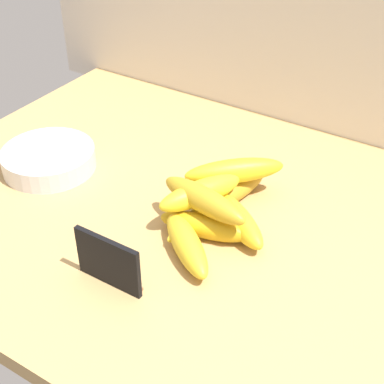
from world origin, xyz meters
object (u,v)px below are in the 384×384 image
Objects in this scene: fruit_bowl at (49,159)px; banana_4 at (238,220)px; chalkboard_sign at (109,263)px; banana_2 at (234,192)px; banana_5 at (198,192)px; banana_6 at (234,171)px; banana_3 at (207,209)px; banana_0 at (186,244)px; banana_7 at (204,200)px; banana_1 at (205,226)px.

banana_4 reaches higher than fruit_bowl.
chalkboard_sign reaches higher than banana_2.
banana_5 reaches higher than fruit_bowl.
banana_5 is 8.62cm from banana_6.
banana_4 is (38.94, 2.78, 0.14)cm from fruit_bowl.
banana_3 is at bearing 5.14° from fruit_bowl.
fruit_bowl is 0.86× the size of banana_3.
banana_6 reaches higher than fruit_bowl.
banana_3 is 1.33× the size of banana_4.
banana_0 is 16.18cm from banana_2.
banana_3 is 5.50cm from banana_7.
banana_3 is (-2.28, 4.33, -0.32)cm from banana_1.
banana_7 is at bearing -67.89° from banana_3.
banana_7 is at bearing -88.90° from banana_6.
banana_1 is at bearing -44.38° from banana_5.
fruit_bowl is 35.75cm from banana_6.
chalkboard_sign is 0.70× the size of banana_0.
banana_1 is at bearing 87.96° from banana_0.
chalkboard_sign is 20.02cm from banana_5.
chalkboard_sign is 0.70× the size of banana_2.
banana_6 is (-1.04, 16.90, 3.49)cm from banana_0.
fruit_bowl is 1.05× the size of banana_7.
banana_3 is (-2.09, 9.53, -0.43)cm from banana_0.
banana_0 is 0.95× the size of banana_7.
banana_7 reaches higher than banana_4.
banana_0 is at bearing -92.04° from banana_1.
banana_6 reaches higher than banana_1.
chalkboard_sign is 12.84cm from banana_0.
chalkboard_sign reaches higher than banana_1.
banana_6 reaches higher than banana_5.
banana_7 reaches higher than banana_3.
chalkboard_sign is 0.72× the size of banana_5.
banana_5 is (-1.16, -0.97, 3.76)cm from banana_3.
banana_1 is 4.90cm from banana_3.
banana_5 is at bearing 110.77° from banana_0.
banana_6 is (-0.48, 0.73, 3.85)cm from banana_2.
banana_2 is at bearing 93.91° from banana_1.
banana_0 is at bearing -10.60° from fruit_bowl.
fruit_bowl is 35.83cm from banana_2.
banana_1 is 5.54cm from banana_4.
banana_5 is (-3.43, 3.36, 3.44)cm from banana_1.
banana_1 is at bearing 69.26° from chalkboard_sign.
banana_4 is 9.65cm from banana_6.
chalkboard_sign is 27.99cm from banana_2.
fruit_bowl is 33.12cm from banana_3.
banana_4 is (4.43, -6.82, 0.38)cm from banana_2.
fruit_bowl is at bearing 177.79° from banana_1.
banana_1 is (0.19, 5.21, -0.11)cm from banana_0.
banana_4 is 0.99× the size of banana_5.
banana_4 is at bearing -57.01° from banana_2.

